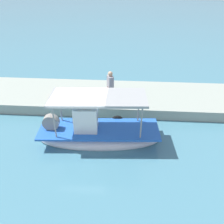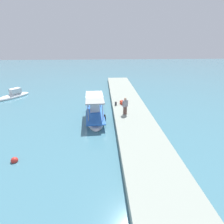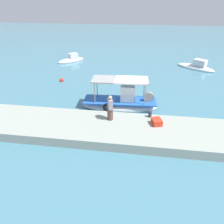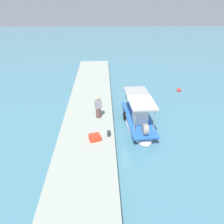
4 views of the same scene
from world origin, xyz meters
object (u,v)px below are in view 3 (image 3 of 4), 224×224
(mooring_bollard, at_px, (150,114))
(marker_buoy, at_px, (62,80))
(fisherman_near_bollard, at_px, (110,109))
(moored_boat_near, at_px, (71,60))
(moored_boat_mid, at_px, (196,67))
(cargo_crate, at_px, (157,122))
(main_fishing_boat, at_px, (121,103))

(mooring_bollard, xyz_separation_m, marker_buoy, (-9.42, 7.83, -0.75))
(fisherman_near_bollard, xyz_separation_m, moored_boat_near, (-8.12, 16.56, -1.23))
(marker_buoy, xyz_separation_m, moored_boat_mid, (15.42, 6.86, 0.15))
(cargo_crate, relative_size, moored_boat_mid, 0.15)
(moored_boat_near, height_order, moored_boat_mid, moored_boat_mid)
(main_fishing_boat, bearing_deg, cargo_crate, -50.61)
(cargo_crate, xyz_separation_m, marker_buoy, (-9.85, 8.80, -0.74))
(mooring_bollard, xyz_separation_m, moored_boat_near, (-10.86, 15.80, -0.63))
(mooring_bollard, distance_m, moored_boat_near, 19.18)
(main_fishing_boat, xyz_separation_m, fisherman_near_bollard, (-0.41, -3.15, 0.99))
(marker_buoy, xyz_separation_m, moored_boat_near, (-1.44, 7.96, 0.12))
(main_fishing_boat, xyz_separation_m, cargo_crate, (2.76, -3.36, 0.37))
(moored_boat_near, bearing_deg, mooring_bollard, -55.49)
(moored_boat_near, bearing_deg, fisherman_near_bollard, -63.86)
(mooring_bollard, relative_size, marker_buoy, 0.87)
(marker_buoy, bearing_deg, main_fishing_boat, -37.49)
(moored_boat_near, bearing_deg, cargo_crate, -56.03)
(marker_buoy, relative_size, moored_boat_mid, 0.10)
(fisherman_near_bollard, height_order, moored_boat_mid, fisherman_near_bollard)
(main_fishing_boat, height_order, cargo_crate, main_fishing_boat)
(cargo_crate, xyz_separation_m, moored_boat_near, (-11.29, 16.77, -0.62))
(fisherman_near_bollard, relative_size, marker_buoy, 3.73)
(cargo_crate, bearing_deg, moored_boat_mid, 70.43)
(fisherman_near_bollard, bearing_deg, moored_boat_near, 116.14)
(cargo_crate, distance_m, marker_buoy, 13.23)
(mooring_bollard, bearing_deg, main_fishing_boat, 134.21)
(fisherman_near_bollard, bearing_deg, marker_buoy, 127.87)
(mooring_bollard, height_order, moored_boat_mid, moored_boat_mid)
(main_fishing_boat, bearing_deg, fisherman_near_bollard, -97.41)
(fisherman_near_bollard, height_order, moored_boat_near, fisherman_near_bollard)
(mooring_bollard, relative_size, moored_boat_near, 0.11)
(cargo_crate, bearing_deg, marker_buoy, 138.22)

